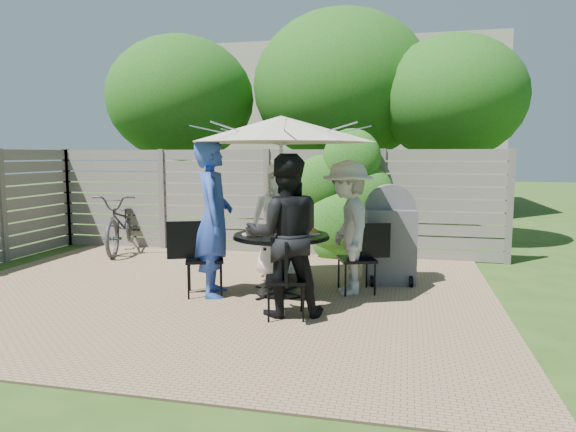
% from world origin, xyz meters
% --- Properties ---
extents(backyard_envelope, '(60.00, 60.00, 5.00)m').
position_xyz_m(backyard_envelope, '(0.09, 10.29, 2.61)').
color(backyard_envelope, '#2C4C17').
rests_on(backyard_envelope, ground).
extents(patio_table, '(1.46, 1.46, 0.77)m').
position_xyz_m(patio_table, '(0.89, 0.42, 0.54)').
color(patio_table, black).
rests_on(patio_table, ground).
extents(umbrella, '(2.84, 2.84, 2.22)m').
position_xyz_m(umbrella, '(0.89, 0.42, 2.06)').
color(umbrella, silver).
rests_on(umbrella, ground).
extents(chair_back, '(0.53, 0.69, 0.90)m').
position_xyz_m(chair_back, '(0.62, 1.35, 0.27)').
color(chair_back, black).
rests_on(chair_back, ground).
extents(person_back, '(0.92, 0.73, 1.64)m').
position_xyz_m(person_back, '(0.66, 1.22, 0.82)').
color(person_back, white).
rests_on(person_back, ground).
extents(chair_left, '(0.72, 0.59, 0.94)m').
position_xyz_m(chair_left, '(-0.04, 0.15, 0.28)').
color(chair_left, black).
rests_on(chair_left, ground).
extents(person_left, '(0.64, 0.81, 1.93)m').
position_xyz_m(person_left, '(0.09, 0.19, 0.97)').
color(person_left, '#2846AF').
rests_on(person_left, ground).
extents(chair_front, '(0.51, 0.66, 0.87)m').
position_xyz_m(chair_front, '(1.16, -0.51, 0.26)').
color(chair_front, black).
rests_on(chair_front, ground).
extents(person_front, '(1.01, 0.88, 1.76)m').
position_xyz_m(person_front, '(1.12, -0.38, 0.88)').
color(person_front, black).
rests_on(person_front, ground).
extents(chair_right, '(0.69, 0.55, 0.90)m').
position_xyz_m(chair_right, '(1.82, 0.69, 0.27)').
color(chair_right, black).
rests_on(chair_right, ground).
extents(person_right, '(0.91, 1.22, 1.68)m').
position_xyz_m(person_right, '(1.69, 0.65, 0.84)').
color(person_right, '#B0AFAB').
rests_on(person_right, ground).
extents(plate_back, '(0.26, 0.26, 0.06)m').
position_xyz_m(plate_back, '(0.79, 0.77, 0.80)').
color(plate_back, white).
rests_on(plate_back, patio_table).
extents(plate_left, '(0.26, 0.26, 0.06)m').
position_xyz_m(plate_left, '(0.54, 0.32, 0.80)').
color(plate_left, white).
rests_on(plate_left, patio_table).
extents(plate_front, '(0.26, 0.26, 0.06)m').
position_xyz_m(plate_front, '(0.99, 0.07, 0.80)').
color(plate_front, white).
rests_on(plate_front, patio_table).
extents(plate_right, '(0.26, 0.26, 0.06)m').
position_xyz_m(plate_right, '(1.23, 0.52, 0.80)').
color(plate_right, white).
rests_on(plate_right, patio_table).
extents(plate_extra, '(0.24, 0.24, 0.06)m').
position_xyz_m(plate_extra, '(1.15, 0.18, 0.80)').
color(plate_extra, white).
rests_on(plate_extra, patio_table).
extents(glass_left, '(0.07, 0.07, 0.14)m').
position_xyz_m(glass_left, '(0.67, 0.25, 0.84)').
color(glass_left, silver).
rests_on(glass_left, patio_table).
extents(glass_front, '(0.07, 0.07, 0.14)m').
position_xyz_m(glass_front, '(1.06, 0.20, 0.84)').
color(glass_front, silver).
rests_on(glass_front, patio_table).
extents(glass_right, '(0.07, 0.07, 0.14)m').
position_xyz_m(glass_right, '(1.11, 0.59, 0.84)').
color(glass_right, silver).
rests_on(glass_right, patio_table).
extents(syrup_jug, '(0.09, 0.09, 0.16)m').
position_xyz_m(syrup_jug, '(0.82, 0.45, 0.85)').
color(syrup_jug, '#59280C').
rests_on(syrup_jug, patio_table).
extents(coffee_cup, '(0.08, 0.08, 0.12)m').
position_xyz_m(coffee_cup, '(0.92, 0.66, 0.83)').
color(coffee_cup, '#C6B293').
rests_on(coffee_cup, patio_table).
extents(bicycle, '(1.24, 2.13, 1.06)m').
position_xyz_m(bicycle, '(-2.59, 2.60, 0.53)').
color(bicycle, '#333338').
rests_on(bicycle, ground).
extents(bbq_grill, '(0.74, 0.62, 1.36)m').
position_xyz_m(bbq_grill, '(2.18, 1.32, 0.62)').
color(bbq_grill, '#59595E').
rests_on(bbq_grill, ground).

